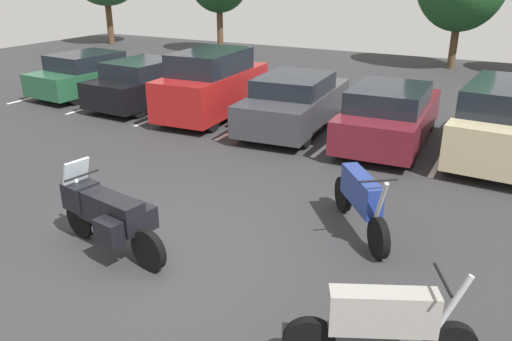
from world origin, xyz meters
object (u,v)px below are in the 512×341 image
object	(u,v)px
car_black	(148,83)
car_red	(212,85)
car_green	(93,74)
motorcycle_touring	(107,213)
car_maroon	(390,115)
motorcycle_third	(361,199)
motorcycle_second	(383,323)
car_charcoal	(295,102)
car_champagne	(503,121)

from	to	relation	value
car_black	car_red	world-z (taller)	car_red
car_black	car_green	bearing A→B (deg)	172.44
motorcycle_touring	car_maroon	size ratio (longest dim) A/B	0.50
car_red	car_maroon	distance (m)	5.41
motorcycle_touring	motorcycle_third	size ratio (longest dim) A/B	1.21
car_black	car_maroon	world-z (taller)	car_maroon
motorcycle_third	car_maroon	world-z (taller)	car_maroon
motorcycle_second	car_black	xyz separation A→B (m)	(-10.07, 8.28, 0.14)
car_charcoal	car_maroon	world-z (taller)	car_maroon
car_maroon	car_champagne	size ratio (longest dim) A/B	1.01
car_red	car_maroon	xyz separation A→B (m)	(5.40, -0.07, -0.22)
car_black	car_maroon	bearing A→B (deg)	-1.85
car_green	car_black	xyz separation A→B (m)	(2.84, -0.38, 0.01)
car_champagne	car_red	bearing A→B (deg)	-179.57
car_green	motorcycle_touring	bearing A→B (deg)	-44.17
motorcycle_third	car_maroon	size ratio (longest dim) A/B	0.41
car_green	motorcycle_third	bearing A→B (deg)	-25.83
motorcycle_third	car_black	distance (m)	10.34
car_charcoal	car_black	bearing A→B (deg)	178.44
car_maroon	motorcycle_second	bearing A→B (deg)	-75.88
car_black	motorcycle_touring	bearing A→B (deg)	-54.47
car_black	motorcycle_second	bearing A→B (deg)	-39.43
car_maroon	motorcycle_touring	bearing A→B (deg)	-108.37
car_red	motorcycle_second	bearing A→B (deg)	-47.45
motorcycle_third	car_green	world-z (taller)	car_green
motorcycle_third	car_maroon	distance (m)	5.10
car_green	car_maroon	xyz separation A→B (m)	(10.89, -0.64, 0.04)
motorcycle_second	car_green	bearing A→B (deg)	146.15
car_charcoal	car_red	bearing A→B (deg)	-178.98
car_champagne	car_green	bearing A→B (deg)	177.83
car_red	car_champagne	distance (m)	8.02
motorcycle_third	car_red	size ratio (longest dim) A/B	0.44
car_black	car_charcoal	xyz separation A→B (m)	(5.35, -0.15, 0.02)
motorcycle_third	car_red	xyz separation A→B (m)	(-6.23, 5.10, 0.35)
car_black	car_champagne	bearing A→B (deg)	-0.72
motorcycle_touring	car_champagne	distance (m)	9.20
motorcycle_touring	car_green	size ratio (longest dim) A/B	0.49
car_charcoal	car_champagne	size ratio (longest dim) A/B	1.04
motorcycle_second	motorcycle_third	world-z (taller)	motorcycle_third
car_green	car_charcoal	distance (m)	8.21
motorcycle_third	car_charcoal	world-z (taller)	car_charcoal
motorcycle_touring	motorcycle_third	bearing A→B (deg)	36.75
car_green	car_maroon	distance (m)	10.91
motorcycle_second	motorcycle_third	bearing A→B (deg)	111.70
motorcycle_second	car_red	world-z (taller)	car_red
motorcycle_touring	car_black	world-z (taller)	car_black
motorcycle_third	car_black	world-z (taller)	car_black
car_green	car_black	size ratio (longest dim) A/B	1.08
motorcycle_touring	motorcycle_third	distance (m)	4.15
motorcycle_touring	car_green	distance (m)	11.70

